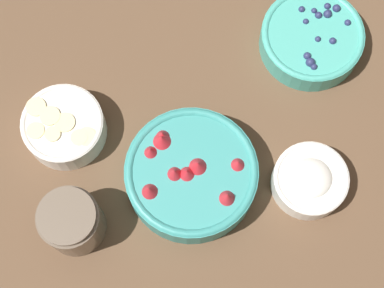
{
  "coord_description": "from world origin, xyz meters",
  "views": [
    {
      "loc": [
        0.02,
        -0.33,
        1.03
      ],
      "look_at": [
        -0.0,
        -0.02,
        0.04
      ],
      "focal_mm": 60.0,
      "sensor_mm": 36.0,
      "label": 1
    }
  ],
  "objects_px": {
    "bowl_cream": "(310,180)",
    "bowl_blueberries": "(312,38)",
    "bowl_bananas": "(64,125)",
    "jar_chocolate": "(72,222)",
    "bowl_strawberries": "(192,174)"
  },
  "relations": [
    {
      "from": "bowl_cream",
      "to": "bowl_blueberries",
      "type": "bearing_deg",
      "value": 90.06
    },
    {
      "from": "bowl_bananas",
      "to": "bowl_cream",
      "type": "height_order",
      "value": "bowl_cream"
    },
    {
      "from": "bowl_blueberries",
      "to": "jar_chocolate",
      "type": "distance_m",
      "value": 0.51
    },
    {
      "from": "bowl_blueberries",
      "to": "bowl_bananas",
      "type": "height_order",
      "value": "same"
    },
    {
      "from": "bowl_strawberries",
      "to": "bowl_cream",
      "type": "xyz_separation_m",
      "value": [
        0.19,
        0.01,
        -0.01
      ]
    },
    {
      "from": "bowl_cream",
      "to": "jar_chocolate",
      "type": "distance_m",
      "value": 0.38
    },
    {
      "from": "bowl_blueberries",
      "to": "bowl_cream",
      "type": "distance_m",
      "value": 0.25
    },
    {
      "from": "bowl_strawberries",
      "to": "bowl_bananas",
      "type": "xyz_separation_m",
      "value": [
        -0.22,
        0.07,
        -0.01
      ]
    },
    {
      "from": "bowl_blueberries",
      "to": "jar_chocolate",
      "type": "bearing_deg",
      "value": -136.63
    },
    {
      "from": "bowl_blueberries",
      "to": "bowl_bananas",
      "type": "bearing_deg",
      "value": -155.16
    },
    {
      "from": "bowl_blueberries",
      "to": "bowl_bananas",
      "type": "distance_m",
      "value": 0.45
    },
    {
      "from": "bowl_bananas",
      "to": "jar_chocolate",
      "type": "bearing_deg",
      "value": -77.32
    },
    {
      "from": "bowl_bananas",
      "to": "bowl_cream",
      "type": "xyz_separation_m",
      "value": [
        0.41,
        -0.07,
        -0.0
      ]
    },
    {
      "from": "bowl_blueberries",
      "to": "bowl_cream",
      "type": "xyz_separation_m",
      "value": [
        0.0,
        -0.25,
        0.0
      ]
    },
    {
      "from": "bowl_cream",
      "to": "bowl_bananas",
      "type": "bearing_deg",
      "value": 170.9
    }
  ]
}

